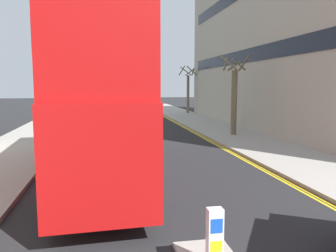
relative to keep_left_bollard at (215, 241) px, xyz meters
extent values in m
cube|color=#9E9991|center=(6.50, 12.35, -0.54)|extent=(4.00, 80.00, 0.14)
cube|color=#9E9991|center=(-6.50, 12.35, -0.54)|extent=(4.00, 80.00, 0.14)
cube|color=yellow|center=(4.40, 10.35, -0.60)|extent=(0.10, 56.00, 0.01)
cube|color=yellow|center=(4.24, 10.35, -0.60)|extent=(0.10, 56.00, 0.01)
cube|color=white|center=(0.00, 0.00, 0.13)|extent=(0.28, 0.20, 0.95)
cube|color=blue|center=(0.00, -0.10, 0.32)|extent=(0.22, 0.01, 0.26)
cube|color=yellow|center=(0.00, -0.10, -0.06)|extent=(0.22, 0.01, 0.20)
cube|color=#B20F0F|center=(-2.22, 6.55, 1.13)|extent=(2.97, 10.90, 2.60)
cube|color=#B20F0F|center=(-2.22, 6.55, 3.68)|extent=(2.91, 10.68, 2.50)
cube|color=black|center=(-2.22, 6.55, 1.43)|extent=(2.98, 10.47, 0.84)
cube|color=black|center=(-2.22, 6.55, 3.78)|extent=(2.96, 10.25, 0.80)
cube|color=yellow|center=(-2.45, 11.93, 2.68)|extent=(2.00, 0.15, 0.44)
cube|color=maroon|center=(-2.22, 6.55, 4.98)|extent=(2.67, 9.81, 0.10)
cylinder|color=black|center=(-3.61, 9.84, -0.09)|extent=(0.34, 1.05, 1.04)
cylinder|color=black|center=(-1.12, 9.95, -0.09)|extent=(0.34, 1.05, 1.04)
cylinder|color=black|center=(-3.32, 3.15, -0.09)|extent=(0.34, 1.05, 1.04)
cylinder|color=black|center=(-0.83, 3.26, -0.09)|extent=(0.34, 1.05, 1.04)
cylinder|color=#2D2D38|center=(7.60, 18.55, -0.04)|extent=(0.22, 0.22, 0.85)
cube|color=#8C6647|center=(7.60, 18.55, 0.66)|extent=(0.34, 0.22, 0.56)
sphere|color=#9E7051|center=(7.60, 18.55, 1.05)|extent=(0.20, 0.20, 0.20)
cylinder|color=#6B6047|center=(6.41, 15.48, 1.63)|extent=(0.38, 0.38, 4.21)
cylinder|color=#6B6047|center=(7.09, 15.57, 4.22)|extent=(0.31, 1.42, 1.04)
cylinder|color=#6B6047|center=(6.51, 15.87, 4.02)|extent=(0.87, 0.33, 0.66)
cylinder|color=#6B6047|center=(5.90, 15.79, 4.16)|extent=(0.76, 1.13, 0.93)
cylinder|color=#6B6047|center=(5.81, 15.13, 4.22)|extent=(0.82, 1.30, 1.05)
cylinder|color=#6B6047|center=(6.50, 15.01, 4.07)|extent=(1.02, 0.31, 0.76)
cylinder|color=#6B6047|center=(7.57, 32.82, 1.71)|extent=(0.31, 0.31, 4.36)
cylinder|color=#6B6047|center=(8.15, 32.81, 4.30)|extent=(0.14, 1.21, 0.90)
cylinder|color=#6B6047|center=(7.83, 33.25, 4.24)|extent=(0.96, 0.65, 0.79)
cylinder|color=#6B6047|center=(6.94, 33.31, 4.45)|extent=(1.10, 1.37, 1.19)
cylinder|color=#6B6047|center=(7.16, 32.30, 4.35)|extent=(1.15, 0.93, 1.00)
cylinder|color=#6B6047|center=(7.85, 32.18, 4.38)|extent=(1.37, 0.69, 1.06)
cube|color=#B2A893|center=(13.50, 19.58, 6.69)|extent=(10.00, 28.00, 14.60)
cube|color=black|center=(8.48, 19.58, 4.94)|extent=(0.04, 24.64, 1.00)
camera|label=1|loc=(-1.88, -5.55, 2.79)|focal=36.15mm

